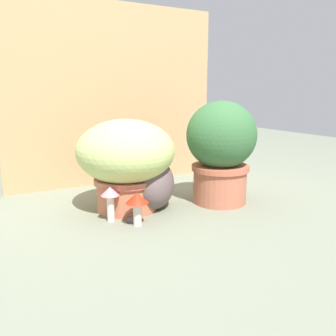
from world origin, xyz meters
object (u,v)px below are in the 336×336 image
at_px(mushroom_ornament_red, 137,202).
at_px(mushroom_ornament_pink, 110,197).
at_px(grass_planter, 126,159).
at_px(cat, 155,181).
at_px(leafy_planter, 221,148).

xyz_separation_m(mushroom_ornament_red, mushroom_ornament_pink, (-0.08, 0.09, 0.01)).
bearing_deg(grass_planter, mushroom_ornament_pink, -135.08).
distance_m(grass_planter, cat, 0.17).
distance_m(cat, mushroom_ornament_red, 0.24).
bearing_deg(leafy_planter, cat, 165.65).
distance_m(leafy_planter, cat, 0.34).
relative_size(grass_planter, leafy_planter, 0.89).
relative_size(mushroom_ornament_red, mushroom_ornament_pink, 0.91).
height_order(mushroom_ornament_red, mushroom_ornament_pink, mushroom_ornament_pink).
xyz_separation_m(grass_planter, mushroom_ornament_pink, (-0.11, -0.11, -0.12)).
xyz_separation_m(leafy_planter, mushroom_ornament_red, (-0.46, -0.09, -0.16)).
bearing_deg(mushroom_ornament_red, cat, 46.22).
height_order(cat, mushroom_ornament_pink, cat).
xyz_separation_m(grass_planter, leafy_planter, (0.43, -0.11, 0.03)).
xyz_separation_m(grass_planter, cat, (0.13, -0.03, -0.11)).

